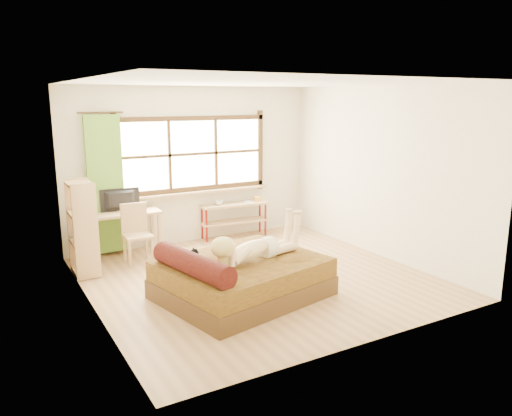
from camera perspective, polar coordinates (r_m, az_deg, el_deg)
floor at (r=7.16m, az=0.12°, el=-7.95°), size 4.50×4.50×0.00m
ceiling at (r=6.72m, az=0.13°, el=14.18°), size 4.50×4.50×0.00m
wall_back at (r=8.81m, az=-7.21°, el=4.87°), size 4.50×0.00×4.50m
wall_front at (r=5.03m, az=13.01°, el=-1.06°), size 4.50×0.00×4.50m
wall_left at (r=6.03m, az=-18.74°, el=0.82°), size 0.00×4.50×4.50m
wall_right at (r=8.16m, az=13.99°, el=3.99°), size 0.00×4.50×4.50m
window at (r=8.77m, az=-7.17°, el=5.88°), size 2.80×0.16×1.46m
curtain at (r=8.26m, az=-16.82°, el=2.53°), size 0.55×0.10×2.20m
bed at (r=6.41m, az=-1.89°, el=-7.94°), size 2.23×1.93×0.74m
woman at (r=6.31m, az=-0.17°, el=-3.35°), size 1.41×0.66×0.58m
kitten at (r=6.13m, az=-7.99°, el=-5.66°), size 0.31×0.17×0.23m
desk at (r=8.24m, az=-15.00°, el=-1.09°), size 1.18×0.58×0.73m
monitor at (r=8.23m, az=-15.20°, el=0.86°), size 0.63×0.11×0.36m
chair at (r=7.95m, az=-13.54°, el=-2.41°), size 0.42×0.42×0.91m
pipe_shelf at (r=9.11m, az=-2.44°, el=-0.49°), size 1.28×0.43×0.71m
cup at (r=8.93m, az=-4.24°, el=0.62°), size 0.13×0.13×0.09m
book at (r=9.16m, az=-1.42°, el=0.71°), size 0.17×0.22×0.02m
bookshelf at (r=7.54m, az=-19.21°, el=-2.13°), size 0.35×0.60×1.36m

